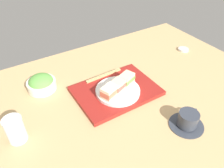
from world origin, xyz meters
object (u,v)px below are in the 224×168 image
Objects in this scene: sandwich_plate at (118,91)px; salad_bowl at (41,83)px; sandwich_middle at (118,85)px; drinking_glass at (15,130)px; chopsticks_pair at (104,75)px; sandwich_near at (126,79)px; coffee_cup at (188,120)px; small_sauce_dish at (183,49)px; sandwich_far at (109,92)px.

sandwich_plate is 36.34cm from salad_bowl.
sandwich_middle is 45.02cm from drinking_glass.
chopsticks_pair is at bearing 162.98° from salad_bowl.
sandwich_near is 0.60× the size of coffee_cup.
salad_bowl reaches higher than chopsticks_pair.
coffee_cup is 61.34cm from small_sauce_dish.
salad_bowl is at bearing -125.08° from drinking_glass.
sandwich_near is (-5.71, -1.90, 3.27)cm from sandwich_plate.
chopsticks_pair is (-28.85, 8.83, -1.05)cm from salad_bowl.
salad_bowl is at bearing -39.58° from sandwich_plate.
sandwich_plate is 1.51× the size of salad_bowl.
chopsticks_pair is at bearing -93.38° from sandwich_middle.
sandwich_far is 0.42× the size of chopsticks_pair.
sandwich_middle reaches higher than sandwich_plate.
sandwich_plate is 1.48× the size of coffee_cup.
chopsticks_pair is 45.61cm from coffee_cup.
drinking_glass reaches higher than coffee_cup.
sandwich_middle is (5.71, 1.90, -0.05)cm from sandwich_near.
sandwich_plate is 2.45× the size of sandwich_near.
coffee_cup is (-19.14, 27.61, -3.21)cm from sandwich_far.
salad_bowl is (22.29, -25.06, -2.82)cm from sandwich_far.
sandwich_far is 33.75cm from coffee_cup.
sandwich_middle is 0.99× the size of sandwich_far.
sandwich_middle reaches higher than coffee_cup.
drinking_glass reaches higher than sandwich_near.
sandwich_middle reaches higher than chopsticks_pair.
sandwich_far is 39.31cm from drinking_glass.
drinking_glass is (50.72, 2.95, -0.73)cm from sandwich_near.
sandwich_middle is 0.61× the size of salad_bowl.
sandwich_far reaches higher than coffee_cup.
salad_bowl is at bearing -39.58° from sandwich_middle.
sandwich_far reaches higher than sandwich_near.
salad_bowl is 85.21cm from small_sauce_dish.
drinking_glass is (45.01, 1.05, 2.54)cm from sandwich_plate.
sandwich_far is at bearing -55.26° from coffee_cup.
coffee_cup is at bearing 154.03° from drinking_glass.
sandwich_middle is at bearing -65.53° from coffee_cup.
coffee_cup is (-12.59, 43.84, 0.66)cm from chopsticks_pair.
sandwich_plate is 6.85cm from sandwich_near.
sandwich_near is 0.79× the size of drinking_glass.
salad_bowl is 2.12× the size of small_sauce_dish.
drinking_glass is at bearing 1.34° from sandwich_middle.
sandwich_plate reaches higher than chopsticks_pair.
sandwich_far is at bearing 18.42° from sandwich_middle.
drinking_glass is (39.29, -0.85, -0.89)cm from sandwich_far.
sandwich_plate is 58.39cm from small_sauce_dish.
sandwich_near is 0.61× the size of salad_bowl.
chopsticks_pair is at bearing -0.39° from small_sauce_dish.
sandwich_far is 0.60× the size of coffee_cup.
sandwich_plate is 1.94× the size of drinking_glass.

